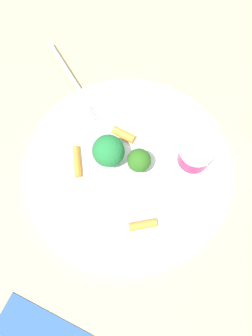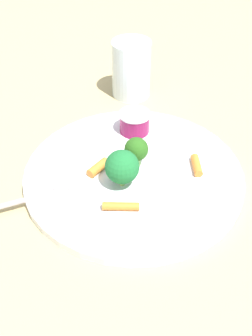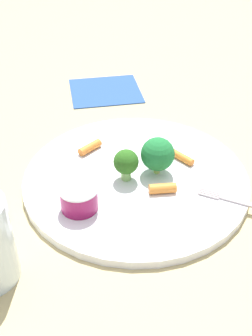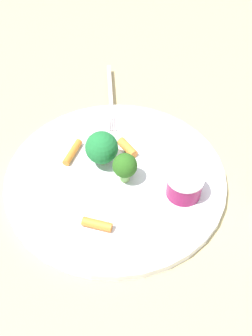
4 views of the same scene
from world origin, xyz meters
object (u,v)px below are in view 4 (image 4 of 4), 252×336
object	(u,v)px
carrot_stick_0	(127,148)
carrot_stick_2	(71,154)
plate	(116,178)
broccoli_floret_0	(126,164)
carrot_stick_1	(97,224)
fork	(111,97)
broccoli_floret_1	(102,148)
sauce_cup	(184,186)

from	to	relation	value
carrot_stick_0	carrot_stick_2	distance (m)	0.08
plate	carrot_stick_2	distance (m)	0.08
broccoli_floret_0	carrot_stick_1	bearing A→B (deg)	97.63
carrot_stick_0	fork	xyz separation A→B (m)	(0.09, -0.09, -0.01)
broccoli_floret_0	broccoli_floret_1	size ratio (longest dim) A/B	0.84
sauce_cup	carrot_stick_0	distance (m)	0.11
carrot_stick_0	fork	bearing A→B (deg)	-45.78
sauce_cup	carrot_stick_2	world-z (taller)	sauce_cup
sauce_cup	carrot_stick_2	bearing A→B (deg)	8.15
broccoli_floret_0	carrot_stick_0	xyz separation A→B (m)	(0.03, -0.05, -0.02)
carrot_stick_2	sauce_cup	bearing A→B (deg)	-171.85
sauce_cup	fork	xyz separation A→B (m)	(0.20, -0.12, -0.02)
broccoli_floret_1	carrot_stick_0	xyz separation A→B (m)	(-0.02, -0.04, -0.02)
carrot_stick_0	fork	size ratio (longest dim) A/B	0.24
sauce_cup	carrot_stick_1	xyz separation A→B (m)	(0.07, 0.11, -0.01)
carrot_stick_0	carrot_stick_1	distance (m)	0.14
plate	sauce_cup	size ratio (longest dim) A/B	6.31
plate	sauce_cup	world-z (taller)	sauce_cup
plate	carrot_stick_2	xyz separation A→B (m)	(0.08, 0.00, 0.01)
sauce_cup	fork	world-z (taller)	sauce_cup
broccoli_floret_0	carrot_stick_0	world-z (taller)	broccoli_floret_0
carrot_stick_0	plate	bearing A→B (deg)	102.09
broccoli_floret_0	broccoli_floret_1	xyz separation A→B (m)	(0.04, -0.01, 0.00)
carrot_stick_0	carrot_stick_2	xyz separation A→B (m)	(0.07, 0.05, -0.00)
broccoli_floret_1	carrot_stick_2	world-z (taller)	broccoli_floret_1
broccoli_floret_1	carrot_stick_2	size ratio (longest dim) A/B	1.14
carrot_stick_1	fork	distance (m)	0.27
broccoli_floret_0	carrot_stick_1	distance (m)	0.09
broccoli_floret_1	carrot_stick_0	world-z (taller)	broccoli_floret_1
carrot_stick_0	carrot_stick_2	bearing A→B (deg)	39.66
plate	broccoli_floret_0	xyz separation A→B (m)	(-0.02, -0.00, 0.03)
broccoli_floret_1	carrot_stick_1	bearing A→B (deg)	120.50
broccoli_floret_0	fork	world-z (taller)	broccoli_floret_0
sauce_cup	broccoli_floret_0	size ratio (longest dim) A/B	1.08
broccoli_floret_1	fork	size ratio (longest dim) A/B	0.36
broccoli_floret_0	broccoli_floret_1	world-z (taller)	broccoli_floret_1
carrot_stick_2	fork	world-z (taller)	carrot_stick_2
plate	carrot_stick_0	size ratio (longest dim) A/B	8.75
sauce_cup	carrot_stick_0	bearing A→B (deg)	-15.17
broccoli_floret_0	carrot_stick_0	bearing A→B (deg)	-59.79
broccoli_floret_1	fork	xyz separation A→B (m)	(0.07, -0.13, -0.03)
broccoli_floret_1	carrot_stick_1	world-z (taller)	broccoli_floret_1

